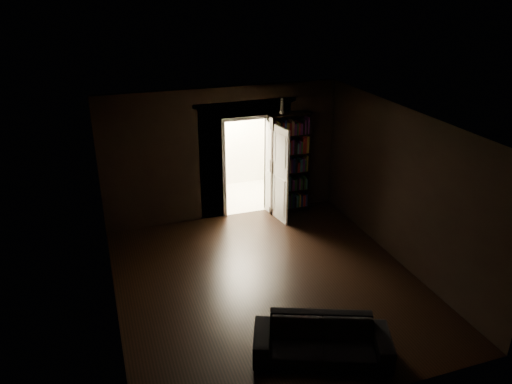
% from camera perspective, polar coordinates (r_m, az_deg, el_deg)
% --- Properties ---
extents(ground, '(5.50, 5.50, 0.00)m').
position_cam_1_polar(ground, '(8.64, 1.37, -10.32)').
color(ground, black).
rests_on(ground, ground).
extents(room_walls, '(5.02, 5.61, 2.84)m').
position_cam_1_polar(room_walls, '(8.77, -1.00, 2.60)').
color(room_walls, black).
rests_on(room_walls, ground).
extents(kitchen_alcove, '(2.20, 1.80, 2.60)m').
position_cam_1_polar(kitchen_alcove, '(11.59, -2.87, 5.36)').
color(kitchen_alcove, beige).
rests_on(kitchen_alcove, ground).
extents(sofa, '(2.01, 1.42, 0.71)m').
position_cam_1_polar(sofa, '(7.05, 7.58, -15.91)').
color(sofa, black).
rests_on(sofa, ground).
extents(bookshelf, '(0.92, 0.39, 2.20)m').
position_cam_1_polar(bookshelf, '(10.78, 3.79, 3.29)').
color(bookshelf, black).
rests_on(bookshelf, ground).
extents(refrigerator, '(0.88, 0.83, 1.65)m').
position_cam_1_polar(refrigerator, '(11.73, -5.87, 3.48)').
color(refrigerator, silver).
rests_on(refrigerator, ground).
extents(door, '(0.20, 0.85, 2.05)m').
position_cam_1_polar(door, '(10.43, 2.43, 2.18)').
color(door, white).
rests_on(door, ground).
extents(figurine, '(0.11, 0.11, 0.31)m').
position_cam_1_polar(figurine, '(10.42, 2.97, 9.82)').
color(figurine, white).
rests_on(figurine, bookshelf).
extents(bottles, '(0.65, 0.21, 0.26)m').
position_cam_1_polar(bottles, '(11.35, -6.42, 7.85)').
color(bottles, black).
rests_on(bottles, refrigerator).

